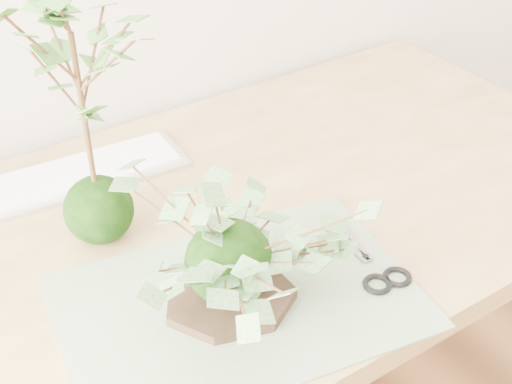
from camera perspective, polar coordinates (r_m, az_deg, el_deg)
desk at (r=1.13m, az=-6.68°, el=-7.17°), size 1.60×0.70×0.74m
cutting_mat at (r=0.96m, az=-1.41°, el=-8.76°), size 0.52×0.39×0.00m
stone_dish at (r=0.95m, az=-2.09°, el=-8.55°), size 0.23×0.23×0.01m
ivy_kokedama at (r=0.88m, az=-2.25°, el=-2.98°), size 0.33×0.33×0.23m
maple_kokedama at (r=0.94m, az=-14.39°, el=10.84°), size 0.24×0.24×0.43m
keyboard at (r=1.22m, az=-15.41°, el=0.92°), size 0.43×0.15×0.02m
scissors at (r=1.01m, az=9.92°, el=-6.20°), size 0.08×0.17×0.01m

